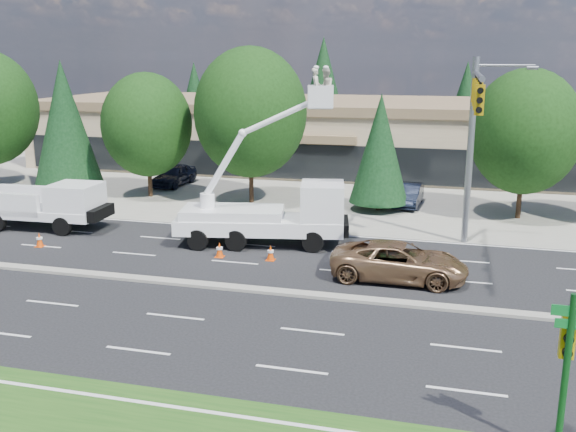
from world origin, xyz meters
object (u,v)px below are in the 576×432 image
(street_sign_pole, at_px, (567,358))
(signal_mast, at_px, (474,125))
(bucket_truck, at_px, (277,207))
(minivan, at_px, (399,262))
(utility_pickup, at_px, (50,210))

(street_sign_pole, bearing_deg, signal_mast, 97.27)
(signal_mast, relative_size, street_sign_pole, 2.54)
(street_sign_pole, height_order, bucket_truck, bucket_truck)
(street_sign_pole, height_order, minivan, street_sign_pole)
(bucket_truck, bearing_deg, utility_pickup, 169.66)
(street_sign_pole, xyz_separation_m, utility_pickup, (-23.49, 14.62, -1.41))
(street_sign_pole, bearing_deg, utility_pickup, 148.11)
(utility_pickup, bearing_deg, signal_mast, 0.15)
(signal_mast, distance_m, street_sign_pole, 15.99)
(street_sign_pole, distance_m, utility_pickup, 27.71)
(signal_mast, height_order, street_sign_pole, signal_mast)
(signal_mast, xyz_separation_m, utility_pickup, (-21.52, -0.83, -5.02))
(minivan, bearing_deg, utility_pickup, 80.20)
(signal_mast, height_order, minivan, signal_mast)
(street_sign_pole, height_order, utility_pickup, street_sign_pole)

